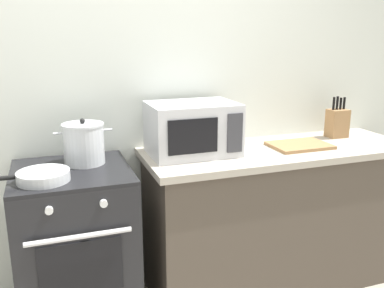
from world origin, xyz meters
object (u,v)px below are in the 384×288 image
(stock_pot, at_px, (84,144))
(knife_block, at_px, (337,123))
(stove, at_px, (77,250))
(frying_pan, at_px, (42,176))
(cutting_board, at_px, (300,145))
(microwave, at_px, (192,129))

(stock_pot, xyz_separation_m, knife_block, (1.67, 0.05, -0.01))
(knife_block, bearing_deg, stove, -175.40)
(frying_pan, height_order, knife_block, knife_block)
(stove, xyz_separation_m, cutting_board, (1.37, 0.00, 0.47))
(stock_pot, relative_size, cutting_board, 0.85)
(cutting_board, relative_size, knife_block, 1.29)
(stock_pot, xyz_separation_m, frying_pan, (-0.22, -0.23, -0.09))
(microwave, bearing_deg, stock_pot, 178.83)
(microwave, bearing_deg, knife_block, 3.34)
(microwave, bearing_deg, cutting_board, -6.55)
(stock_pot, xyz_separation_m, cutting_board, (1.29, -0.09, -0.10))
(stock_pot, bearing_deg, microwave, -1.17)
(stove, distance_m, cutting_board, 1.45)
(stove, height_order, frying_pan, frying_pan)
(stove, xyz_separation_m, frying_pan, (-0.14, -0.13, 0.48))
(stock_pot, height_order, frying_pan, stock_pot)
(stock_pot, height_order, microwave, microwave)
(stove, distance_m, frying_pan, 0.52)
(microwave, relative_size, cutting_board, 1.39)
(stove, distance_m, microwave, 0.93)
(stove, height_order, cutting_board, cutting_board)
(frying_pan, relative_size, cutting_board, 1.24)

